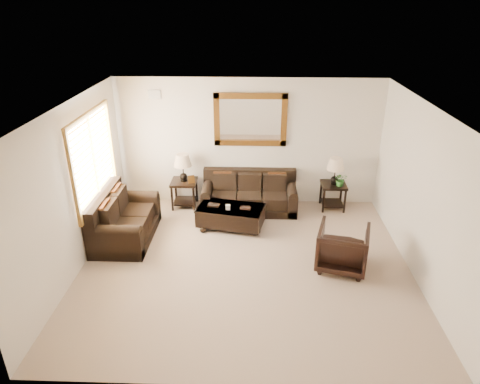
{
  "coord_description": "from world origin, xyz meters",
  "views": [
    {
      "loc": [
        0.12,
        -6.09,
        4.17
      ],
      "look_at": [
        -0.11,
        0.6,
        1.08
      ],
      "focal_mm": 32.0,
      "sensor_mm": 36.0,
      "label": 1
    }
  ],
  "objects_px": {
    "end_table_right": "(335,176)",
    "armchair": "(343,246)",
    "end_table_left": "(183,173)",
    "sofa": "(249,196)",
    "loveseat": "(123,222)",
    "coffee_table": "(231,215)"
  },
  "relations": [
    {
      "from": "sofa",
      "to": "coffee_table",
      "type": "xyz_separation_m",
      "value": [
        -0.35,
        -0.81,
        -0.02
      ]
    },
    {
      "from": "end_table_left",
      "to": "armchair",
      "type": "bearing_deg",
      "value": -36.47
    },
    {
      "from": "end_table_right",
      "to": "armchair",
      "type": "height_order",
      "value": "end_table_right"
    },
    {
      "from": "loveseat",
      "to": "armchair",
      "type": "xyz_separation_m",
      "value": [
        3.92,
        -0.82,
        0.07
      ]
    },
    {
      "from": "coffee_table",
      "to": "armchair",
      "type": "distance_m",
      "value": 2.33
    },
    {
      "from": "loveseat",
      "to": "end_table_left",
      "type": "height_order",
      "value": "end_table_left"
    },
    {
      "from": "end_table_right",
      "to": "armchair",
      "type": "distance_m",
      "value": 2.24
    },
    {
      "from": "coffee_table",
      "to": "armchair",
      "type": "height_order",
      "value": "armchair"
    },
    {
      "from": "end_table_left",
      "to": "armchair",
      "type": "relative_size",
      "value": 1.44
    },
    {
      "from": "loveseat",
      "to": "armchair",
      "type": "height_order",
      "value": "loveseat"
    },
    {
      "from": "armchair",
      "to": "loveseat",
      "type": "bearing_deg",
      "value": 3.54
    },
    {
      "from": "end_table_left",
      "to": "sofa",
      "type": "bearing_deg",
      "value": -3.37
    },
    {
      "from": "end_table_left",
      "to": "coffee_table",
      "type": "height_order",
      "value": "end_table_left"
    },
    {
      "from": "loveseat",
      "to": "end_table_left",
      "type": "distance_m",
      "value": 1.73
    },
    {
      "from": "sofa",
      "to": "coffee_table",
      "type": "relative_size",
      "value": 1.43
    },
    {
      "from": "end_table_right",
      "to": "coffee_table",
      "type": "bearing_deg",
      "value": -156.92
    },
    {
      "from": "coffee_table",
      "to": "end_table_right",
      "type": "bearing_deg",
      "value": 34.94
    },
    {
      "from": "sofa",
      "to": "loveseat",
      "type": "bearing_deg",
      "value": -151.04
    },
    {
      "from": "loveseat",
      "to": "armchair",
      "type": "distance_m",
      "value": 4.0
    },
    {
      "from": "sofa",
      "to": "end_table_left",
      "type": "relative_size",
      "value": 1.67
    },
    {
      "from": "coffee_table",
      "to": "end_table_left",
      "type": "bearing_deg",
      "value": 151.27
    },
    {
      "from": "sofa",
      "to": "loveseat",
      "type": "xyz_separation_m",
      "value": [
        -2.34,
        -1.3,
        0.04
      ]
    }
  ]
}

